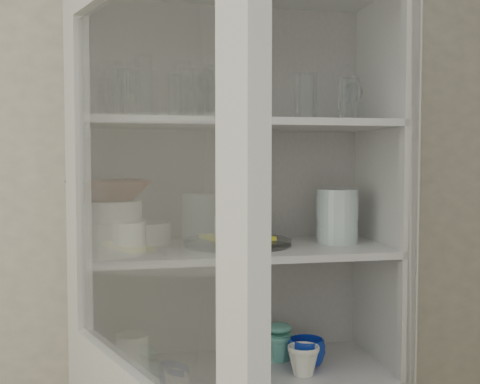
{
  "coord_description": "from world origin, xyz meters",
  "views": [
    {
      "loc": [
        -0.18,
        -0.61,
        1.54
      ],
      "look_at": [
        0.2,
        1.27,
        1.44
      ],
      "focal_mm": 45.0,
      "sensor_mm": 36.0,
      "label": 1
    }
  ],
  "objects_px": {
    "mug_white": "(303,361)",
    "white_canister": "(132,354)",
    "yellow_trivet": "(237,237)",
    "measuring_cups": "(139,380)",
    "plate_stack_front": "(109,237)",
    "goblet_2": "(230,96)",
    "goblet_1": "(232,94)",
    "mug_blue": "(307,353)",
    "glass_platter": "(237,242)",
    "mug_teal": "(280,348)",
    "goblet_0": "(127,92)",
    "terracotta_bowl": "(109,190)",
    "goblet_3": "(353,102)",
    "white_ramekin": "(237,225)",
    "plate_stack_back": "(139,232)",
    "grey_bowl_stack": "(337,216)",
    "teal_jar": "(278,343)",
    "cream_bowl": "(109,211)"
  },
  "relations": [
    {
      "from": "mug_white",
      "to": "white_canister",
      "type": "relative_size",
      "value": 0.81
    },
    {
      "from": "yellow_trivet",
      "to": "measuring_cups",
      "type": "distance_m",
      "value": 0.53
    },
    {
      "from": "mug_white",
      "to": "plate_stack_front",
      "type": "bearing_deg",
      "value": 179.72
    },
    {
      "from": "goblet_2",
      "to": "plate_stack_front",
      "type": "distance_m",
      "value": 0.61
    },
    {
      "from": "goblet_1",
      "to": "mug_blue",
      "type": "relative_size",
      "value": 1.56
    },
    {
      "from": "glass_platter",
      "to": "yellow_trivet",
      "type": "distance_m",
      "value": 0.02
    },
    {
      "from": "mug_teal",
      "to": "measuring_cups",
      "type": "height_order",
      "value": "mug_teal"
    },
    {
      "from": "goblet_0",
      "to": "terracotta_bowl",
      "type": "relative_size",
      "value": 0.73
    },
    {
      "from": "mug_blue",
      "to": "mug_teal",
      "type": "distance_m",
      "value": 0.11
    },
    {
      "from": "goblet_3",
      "to": "mug_blue",
      "type": "distance_m",
      "value": 0.86
    },
    {
      "from": "goblet_0",
      "to": "plate_stack_front",
      "type": "bearing_deg",
      "value": -113.04
    },
    {
      "from": "yellow_trivet",
      "to": "mug_teal",
      "type": "height_order",
      "value": "yellow_trivet"
    },
    {
      "from": "white_canister",
      "to": "goblet_2",
      "type": "bearing_deg",
      "value": 11.24
    },
    {
      "from": "terracotta_bowl",
      "to": "mug_white",
      "type": "xyz_separation_m",
      "value": [
        0.59,
        -0.03,
        -0.54
      ]
    },
    {
      "from": "mug_white",
      "to": "measuring_cups",
      "type": "distance_m",
      "value": 0.51
    },
    {
      "from": "goblet_0",
      "to": "mug_teal",
      "type": "height_order",
      "value": "goblet_0"
    },
    {
      "from": "mug_white",
      "to": "white_ramekin",
      "type": "bearing_deg",
      "value": 150.05
    },
    {
      "from": "plate_stack_back",
      "to": "mug_blue",
      "type": "distance_m",
      "value": 0.68
    },
    {
      "from": "terracotta_bowl",
      "to": "yellow_trivet",
      "type": "bearing_deg",
      "value": 12.34
    },
    {
      "from": "grey_bowl_stack",
      "to": "teal_jar",
      "type": "distance_m",
      "value": 0.48
    },
    {
      "from": "glass_platter",
      "to": "yellow_trivet",
      "type": "height_order",
      "value": "yellow_trivet"
    },
    {
      "from": "cream_bowl",
      "to": "yellow_trivet",
      "type": "relative_size",
      "value": 1.05
    },
    {
      "from": "terracotta_bowl",
      "to": "mug_white",
      "type": "height_order",
      "value": "terracotta_bowl"
    },
    {
      "from": "plate_stack_front",
      "to": "measuring_cups",
      "type": "distance_m",
      "value": 0.44
    },
    {
      "from": "grey_bowl_stack",
      "to": "white_canister",
      "type": "xyz_separation_m",
      "value": [
        -0.67,
        0.02,
        -0.43
      ]
    },
    {
      "from": "goblet_3",
      "to": "measuring_cups",
      "type": "xyz_separation_m",
      "value": [
        -0.74,
        -0.17,
        -0.86
      ]
    },
    {
      "from": "plate_stack_back",
      "to": "mug_white",
      "type": "bearing_deg",
      "value": -26.6
    },
    {
      "from": "goblet_2",
      "to": "cream_bowl",
      "type": "xyz_separation_m",
      "value": [
        -0.39,
        -0.15,
        -0.36
      ]
    },
    {
      "from": "terracotta_bowl",
      "to": "mug_blue",
      "type": "xyz_separation_m",
      "value": [
        0.62,
        0.03,
        -0.54
      ]
    },
    {
      "from": "mug_blue",
      "to": "white_canister",
      "type": "height_order",
      "value": "white_canister"
    },
    {
      "from": "yellow_trivet",
      "to": "goblet_1",
      "type": "bearing_deg",
      "value": 91.79
    },
    {
      "from": "mug_blue",
      "to": "teal_jar",
      "type": "bearing_deg",
      "value": 117.37
    },
    {
      "from": "goblet_0",
      "to": "terracotta_bowl",
      "type": "xyz_separation_m",
      "value": [
        -0.06,
        -0.14,
        -0.3
      ]
    },
    {
      "from": "teal_jar",
      "to": "grey_bowl_stack",
      "type": "bearing_deg",
      "value": -19.12
    },
    {
      "from": "grey_bowl_stack",
      "to": "measuring_cups",
      "type": "bearing_deg",
      "value": -171.9
    },
    {
      "from": "white_ramekin",
      "to": "white_canister",
      "type": "distance_m",
      "value": 0.53
    },
    {
      "from": "terracotta_bowl",
      "to": "measuring_cups",
      "type": "relative_size",
      "value": 2.64
    },
    {
      "from": "yellow_trivet",
      "to": "mug_white",
      "type": "height_order",
      "value": "yellow_trivet"
    },
    {
      "from": "goblet_1",
      "to": "grey_bowl_stack",
      "type": "distance_m",
      "value": 0.53
    },
    {
      "from": "plate_stack_back",
      "to": "mug_white",
      "type": "height_order",
      "value": "plate_stack_back"
    },
    {
      "from": "cream_bowl",
      "to": "white_ramekin",
      "type": "bearing_deg",
      "value": 12.34
    },
    {
      "from": "mug_white",
      "to": "teal_jar",
      "type": "bearing_deg",
      "value": 105.23
    },
    {
      "from": "terracotta_bowl",
      "to": "mug_white",
      "type": "relative_size",
      "value": 2.45
    },
    {
      "from": "cream_bowl",
      "to": "terracotta_bowl",
      "type": "distance_m",
      "value": 0.06
    },
    {
      "from": "cream_bowl",
      "to": "white_ramekin",
      "type": "height_order",
      "value": "cream_bowl"
    },
    {
      "from": "cream_bowl",
      "to": "mug_teal",
      "type": "relative_size",
      "value": 2.02
    },
    {
      "from": "cream_bowl",
      "to": "white_canister",
      "type": "bearing_deg",
      "value": 53.84
    },
    {
      "from": "mug_white",
      "to": "plate_stack_back",
      "type": "bearing_deg",
      "value": 156.3
    },
    {
      "from": "plate_stack_back",
      "to": "glass_platter",
      "type": "bearing_deg",
      "value": -22.46
    },
    {
      "from": "goblet_1",
      "to": "plate_stack_front",
      "type": "height_order",
      "value": "goblet_1"
    }
  ]
}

